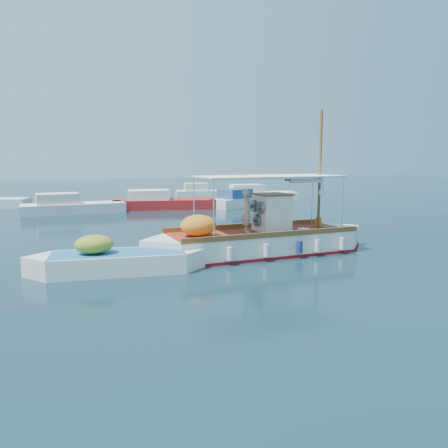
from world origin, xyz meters
name	(u,v)px	position (x,y,z in m)	size (l,w,h in m)	color
ground	(253,258)	(0.00, 0.00, 0.00)	(160.00, 160.00, 0.00)	black
fishing_caique	(259,241)	(0.65, 0.78, 0.58)	(10.78, 3.39, 6.58)	white
dinghy	(117,263)	(-5.65, -0.36, 0.34)	(6.67, 2.37, 1.64)	white
bg_boat_nw	(70,207)	(-7.15, 18.75, 0.49)	(7.76, 3.10, 1.80)	silver
bg_boat_n	(161,203)	(0.13, 19.97, 0.49)	(8.86, 4.31, 1.80)	#A41B1B
bg_boat_ne	(241,201)	(7.08, 19.06, 0.49)	(6.80, 4.78, 1.80)	silver
bg_boat_e	(256,195)	(10.91, 24.59, 0.49)	(8.24, 3.66, 1.80)	silver
bg_boat_far_n	(203,193)	(6.48, 28.83, 0.49)	(6.37, 2.94, 1.80)	silver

